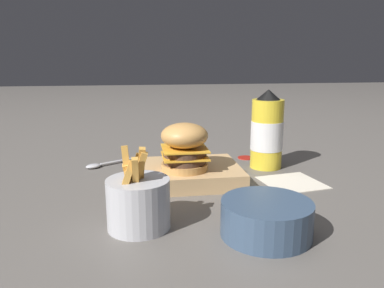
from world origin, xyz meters
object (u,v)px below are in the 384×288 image
Objects in this scene: fries_basket at (138,202)px; side_bowl at (266,217)px; burger at (185,146)px; spoon at (102,164)px; ketchup_bottle at (267,132)px; serving_board at (192,173)px.

side_bowl is at bearing 163.28° from fries_basket.
burger reaches higher than spoon.
side_bowl is (0.13, 0.36, -0.06)m from ketchup_bottle.
fries_basket is at bearing -16.72° from side_bowl.
fries_basket is 1.02× the size of spoon.
spoon is (0.09, -0.37, -0.04)m from fries_basket.
fries_basket reaches higher than burger.
side_bowl is at bearing 104.84° from serving_board.
spoon is at bearing -42.70° from burger.
ketchup_bottle is 0.42m from spoon.
burger is 0.72× the size of side_bowl.
fries_basket is at bearing 73.31° from spoon.
spoon is (0.41, -0.07, -0.08)m from ketchup_bottle.
serving_board is 1.07× the size of ketchup_bottle.
serving_board is 0.26m from spoon.
fries_basket is at bearing 62.27° from burger.
fries_basket is at bearing 60.97° from serving_board.
fries_basket reaches higher than serving_board.
side_bowl reaches higher than serving_board.
ketchup_bottle is 1.38× the size of side_bowl.
burger is at bearing 107.26° from spoon.
ketchup_bottle reaches higher than fries_basket.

